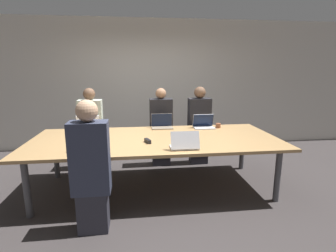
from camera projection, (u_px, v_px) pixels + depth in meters
name	position (u px, v px, depth m)	size (l,w,h in m)	color
ground_plane	(156.00, 188.00, 3.94)	(24.00, 24.00, 0.00)	#383333
curtain_wall	(147.00, 85.00, 5.79)	(12.00, 0.06, 2.80)	beige
conference_table	(156.00, 141.00, 3.78)	(3.51, 1.55, 0.77)	tan
laptop_far_left	(88.00, 127.00, 4.14)	(0.36, 0.26, 0.26)	silver
person_far_left	(91.00, 130.00, 4.61)	(0.40, 0.24, 1.43)	#2D2D38
laptop_near_left	(93.00, 147.00, 3.10)	(0.33, 0.22, 0.22)	#333338
person_near_left	(91.00, 169.00, 2.77)	(0.40, 0.24, 1.45)	#2D2D38
cup_near_left	(73.00, 148.00, 3.13)	(0.09, 0.09, 0.09)	brown
laptop_far_center	(162.00, 124.00, 4.40)	(0.36, 0.23, 0.23)	gray
person_far_center	(161.00, 128.00, 4.78)	(0.40, 0.24, 1.42)	#2D2D38
laptop_near_midright	(185.00, 144.00, 3.24)	(0.35, 0.23, 0.23)	silver
laptop_far_right	(204.00, 124.00, 4.39)	(0.35, 0.23, 0.23)	silver
person_far_right	(199.00, 127.00, 4.86)	(0.40, 0.24, 1.44)	#2D2D38
cup_far_right	(218.00, 126.00, 4.41)	(0.08, 0.08, 0.08)	brown
stapler	(148.00, 141.00, 3.52)	(0.09, 0.16, 0.05)	black
notebook	(178.00, 139.00, 3.65)	(0.17, 0.13, 0.02)	#232328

